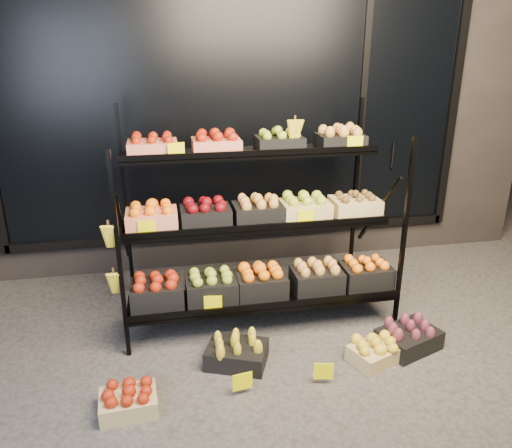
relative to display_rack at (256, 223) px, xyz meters
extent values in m
plane|color=#514F4C|center=(0.01, -0.60, -0.79)|extent=(24.00, 24.00, 0.00)
cube|color=#2D2826|center=(0.01, 2.00, 0.96)|extent=(6.00, 2.00, 3.50)
cube|color=black|center=(0.01, 0.98, 0.76)|extent=(4.20, 0.04, 2.40)
cube|color=black|center=(0.01, 0.96, -0.45)|extent=(4.30, 0.06, 0.08)
cube|color=black|center=(2.16, 0.96, 0.76)|extent=(0.08, 0.06, 2.50)
cube|color=black|center=(1.21, 0.96, 0.76)|extent=(0.06, 0.06, 2.50)
cylinder|color=black|center=(1.56, 0.93, 0.26)|extent=(0.02, 0.02, 0.25)
cube|color=black|center=(-1.02, -0.42, -0.04)|extent=(0.03, 0.03, 1.50)
cube|color=black|center=(1.03, -0.42, -0.04)|extent=(0.03, 0.03, 1.50)
cube|color=black|center=(-1.02, 0.55, 0.04)|extent=(0.03, 0.03, 1.66)
cube|color=black|center=(1.03, 0.55, 0.04)|extent=(0.03, 0.03, 1.66)
cube|color=black|center=(0.01, -0.25, -0.52)|extent=(2.05, 0.42, 0.03)
cube|color=black|center=(0.01, -0.45, -0.49)|extent=(2.05, 0.02, 0.05)
cube|color=black|center=(0.01, 0.05, -0.02)|extent=(2.05, 0.40, 0.03)
cube|color=black|center=(0.01, -0.14, 0.01)|extent=(2.05, 0.02, 0.05)
cube|color=black|center=(0.01, 0.35, 0.48)|extent=(2.05, 0.40, 0.03)
cube|color=black|center=(0.01, 0.16, 0.51)|extent=(2.05, 0.02, 0.05)
cube|color=tan|center=(-0.76, 0.35, 0.55)|extent=(0.38, 0.28, 0.11)
ellipsoid|color=#AD1A0C|center=(-0.76, 0.35, 0.63)|extent=(0.32, 0.24, 0.07)
cube|color=tan|center=(-0.26, 0.35, 0.55)|extent=(0.38, 0.28, 0.11)
ellipsoid|color=#AD1A0C|center=(-0.26, 0.35, 0.63)|extent=(0.32, 0.24, 0.07)
cube|color=black|center=(0.26, 0.35, 0.55)|extent=(0.38, 0.28, 0.11)
ellipsoid|color=#A8C330|center=(0.26, 0.35, 0.63)|extent=(0.32, 0.24, 0.07)
cube|color=black|center=(0.78, 0.35, 0.55)|extent=(0.38, 0.28, 0.11)
ellipsoid|color=gold|center=(0.78, 0.35, 0.63)|extent=(0.32, 0.24, 0.07)
cube|color=tan|center=(-0.80, 0.05, 0.06)|extent=(0.38, 0.28, 0.14)
ellipsoid|color=orange|center=(-0.80, 0.05, 0.16)|extent=(0.32, 0.24, 0.07)
cube|color=black|center=(-0.39, 0.05, 0.06)|extent=(0.38, 0.28, 0.14)
ellipsoid|color=#67070D|center=(-0.39, 0.05, 0.16)|extent=(0.32, 0.24, 0.07)
cube|color=black|center=(0.02, 0.05, 0.06)|extent=(0.38, 0.28, 0.14)
ellipsoid|color=gold|center=(0.02, 0.05, 0.16)|extent=(0.32, 0.24, 0.07)
cube|color=#D0B978|center=(0.41, 0.05, 0.06)|extent=(0.38, 0.28, 0.14)
ellipsoid|color=#A8C330|center=(0.41, 0.05, 0.16)|extent=(0.32, 0.24, 0.07)
cube|color=#D0B978|center=(0.83, 0.05, 0.06)|extent=(0.38, 0.28, 0.14)
ellipsoid|color=brown|center=(0.83, 0.05, 0.16)|extent=(0.32, 0.24, 0.07)
cube|color=black|center=(-0.79, -0.25, -0.42)|extent=(0.38, 0.28, 0.18)
ellipsoid|color=#AD1A0C|center=(-0.79, -0.25, -0.30)|extent=(0.32, 0.24, 0.07)
cube|color=black|center=(-0.39, -0.25, -0.42)|extent=(0.38, 0.28, 0.18)
ellipsoid|color=#A8C330|center=(-0.39, -0.25, -0.30)|extent=(0.32, 0.24, 0.07)
cube|color=black|center=(-0.01, -0.25, -0.42)|extent=(0.38, 0.28, 0.18)
ellipsoid|color=orange|center=(-0.01, -0.25, -0.30)|extent=(0.32, 0.24, 0.07)
cube|color=black|center=(0.43, -0.25, -0.42)|extent=(0.38, 0.28, 0.18)
ellipsoid|color=gold|center=(0.43, -0.25, -0.30)|extent=(0.32, 0.24, 0.07)
cube|color=black|center=(0.83, -0.25, -0.42)|extent=(0.38, 0.28, 0.18)
ellipsoid|color=orange|center=(0.83, -0.25, -0.30)|extent=(0.32, 0.24, 0.07)
ellipsoid|color=yellow|center=(-1.07, -0.40, 0.22)|extent=(0.14, 0.08, 0.22)
ellipsoid|color=yellow|center=(-1.07, -0.40, -0.13)|extent=(0.14, 0.08, 0.22)
ellipsoid|color=yellow|center=(0.36, 0.25, 0.76)|extent=(0.14, 0.08, 0.22)
cube|color=#EEE700|center=(-0.83, -0.10, 0.05)|extent=(0.13, 0.01, 0.12)
cube|color=#EEE700|center=(0.37, -0.10, 0.05)|extent=(0.13, 0.01, 0.12)
cube|color=#EEE700|center=(0.85, 0.20, 0.55)|extent=(0.13, 0.01, 0.12)
cube|color=#EEE700|center=(-0.58, 0.20, 0.55)|extent=(0.13, 0.01, 0.12)
cube|color=#EEE700|center=(-0.40, -0.40, -0.45)|extent=(0.13, 0.01, 0.12)
cube|color=#EEE700|center=(-0.29, -1.00, -0.73)|extent=(0.13, 0.01, 0.12)
cube|color=#EEE700|center=(0.25, -1.00, -0.73)|extent=(0.13, 0.01, 0.12)
cube|color=#D0B978|center=(-0.99, -1.02, -0.73)|extent=(0.36, 0.27, 0.12)
ellipsoid|color=#AD1A0C|center=(-0.99, -1.02, -0.64)|extent=(0.30, 0.23, 0.07)
cube|color=black|center=(-0.27, -0.67, -0.72)|extent=(0.49, 0.43, 0.14)
ellipsoid|color=yellow|center=(-0.27, -0.67, -0.62)|extent=(0.41, 0.36, 0.07)
cube|color=#D0B978|center=(0.69, -0.83, -0.73)|extent=(0.41, 0.36, 0.12)
ellipsoid|color=yellow|center=(0.69, -0.83, -0.64)|extent=(0.34, 0.30, 0.07)
cube|color=black|center=(1.00, -0.72, -0.72)|extent=(0.50, 0.43, 0.14)
ellipsoid|color=brown|center=(1.00, -0.72, -0.62)|extent=(0.42, 0.36, 0.07)
camera|label=1|loc=(-0.70, -3.57, 1.35)|focal=35.00mm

